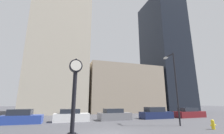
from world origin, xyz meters
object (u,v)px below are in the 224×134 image
at_px(car_white, 71,116).
at_px(car_maroon, 189,113).
at_px(car_blue, 21,118).
at_px(car_navy, 156,114).
at_px(fire_hydrant_near, 213,124).
at_px(street_clock, 74,89).
at_px(car_grey, 114,115).
at_px(street_lamp_right, 173,77).

relative_size(car_white, car_maroon, 0.84).
bearing_deg(car_blue, car_navy, 2.55).
bearing_deg(fire_hydrant_near, car_maroon, 54.02).
relative_size(car_blue, car_white, 0.99).
height_order(street_clock, car_grey, street_clock).
bearing_deg(car_grey, car_navy, -3.57).
relative_size(street_clock, car_white, 1.30).
relative_size(car_navy, car_maroon, 0.93).
height_order(car_navy, car_maroon, car_navy).
bearing_deg(car_white, fire_hydrant_near, -39.12).
bearing_deg(street_clock, car_navy, 33.93).
xyz_separation_m(car_blue, car_maroon, (21.83, -0.03, -0.02)).
height_order(car_blue, car_navy, car_navy).
relative_size(car_blue, fire_hydrant_near, 5.22).
bearing_deg(car_blue, street_clock, -57.55).
bearing_deg(car_grey, car_white, 177.16).
bearing_deg(street_clock, fire_hydrant_near, -4.88).
height_order(street_clock, car_blue, street_clock).
relative_size(car_navy, fire_hydrant_near, 5.81).
bearing_deg(fire_hydrant_near, car_grey, 120.96).
bearing_deg(car_white, car_maroon, -0.07).
height_order(car_grey, street_lamp_right, street_lamp_right).
height_order(car_grey, fire_hydrant_near, car_grey).
distance_m(street_clock, car_white, 8.37).
bearing_deg(fire_hydrant_near, car_navy, 85.85).
bearing_deg(car_maroon, fire_hydrant_near, -128.59).
bearing_deg(car_navy, street_clock, -146.01).
xyz_separation_m(car_blue, street_lamp_right, (14.39, -5.97, 4.05)).
distance_m(car_blue, fire_hydrant_near, 17.82).
bearing_deg(street_clock, street_lamp_right, 10.02).
distance_m(car_navy, car_maroon, 5.63).
distance_m(street_clock, fire_hydrant_near, 11.38).
bearing_deg(street_clock, car_white, 86.89).
distance_m(car_blue, street_lamp_right, 16.10).
bearing_deg(car_maroon, street_clock, -158.67).
height_order(street_clock, car_white, street_clock).
relative_size(car_white, car_grey, 0.97).
distance_m(car_maroon, street_lamp_right, 10.35).
bearing_deg(street_lamp_right, car_grey, 123.78).
distance_m(car_white, street_lamp_right, 12.02).
distance_m(car_grey, car_maroon, 11.61).
xyz_separation_m(car_white, street_lamp_right, (9.43, -6.26, 4.06)).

